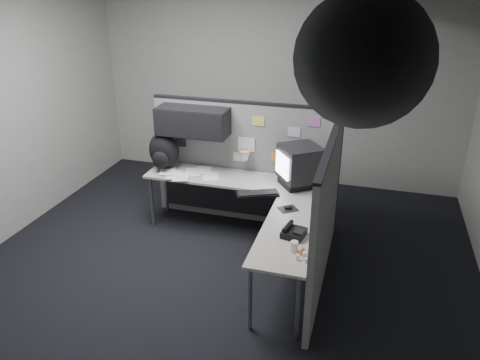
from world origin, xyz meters
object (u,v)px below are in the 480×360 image
(monitor, at_px, (300,165))
(phone, at_px, (294,232))
(keyboard, at_px, (258,194))
(desk, at_px, (249,198))
(backpack, at_px, (164,151))

(monitor, bearing_deg, phone, -73.57)
(keyboard, distance_m, phone, 0.95)
(desk, relative_size, phone, 8.81)
(phone, relative_size, backpack, 0.54)
(monitor, xyz_separation_m, phone, (0.15, -1.19, -0.22))
(desk, bearing_deg, backpack, 165.89)
(desk, height_order, monitor, monitor)
(desk, relative_size, keyboard, 4.53)
(phone, distance_m, backpack, 2.28)
(desk, height_order, phone, phone)
(desk, distance_m, monitor, 0.71)
(phone, xyz_separation_m, backpack, (-1.92, 1.21, 0.20))
(backpack, bearing_deg, keyboard, -5.92)
(monitor, xyz_separation_m, keyboard, (-0.41, -0.42, -0.23))
(phone, bearing_deg, monitor, 118.38)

